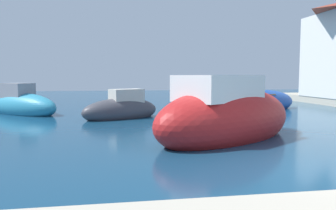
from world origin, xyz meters
The scene contains 5 objects.
ground centered at (0.00, 0.00, 0.00)m, with size 80.00×80.00×0.00m, color navy.
moored_boat_0 centered at (-0.71, 4.25, 0.70)m, with size 6.38×5.29×2.54m.
moored_boat_1 centered at (-3.96, 10.02, 0.42)m, with size 4.14×3.05×1.67m.
moored_boat_2 centered at (4.52, 12.93, 0.42)m, with size 5.16×3.09×1.52m.
moored_boat_4 centered at (-9.15, 12.73, 0.49)m, with size 4.81×4.47×1.96m.
Camera 1 is at (-4.29, -5.94, 2.03)m, focal length 35.46 mm.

